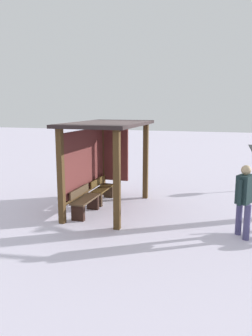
% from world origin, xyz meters
% --- Properties ---
extents(ground_plane, '(60.00, 60.00, 0.00)m').
position_xyz_m(ground_plane, '(0.00, 0.00, 0.00)').
color(ground_plane, white).
extents(bus_shelter, '(3.25, 1.86, 2.45)m').
position_xyz_m(bus_shelter, '(0.13, 0.25, 1.79)').
color(bus_shelter, '#452F18').
rests_on(bus_shelter, ground).
extents(bench_left_inside, '(1.19, 0.39, 0.73)m').
position_xyz_m(bench_left_inside, '(-0.65, 0.45, 0.34)').
color(bench_left_inside, '#463321').
rests_on(bench_left_inside, ground).
extents(bench_center_inside, '(1.19, 0.35, 0.72)m').
position_xyz_m(bench_center_inside, '(0.65, 0.45, 0.34)').
color(bench_center_inside, '#473215').
rests_on(bench_center_inside, ground).
extents(person_walking, '(0.58, 0.41, 1.63)m').
position_xyz_m(person_walking, '(-1.07, -3.54, 0.95)').
color(person_walking, '#1A2B2D').
rests_on(person_walking, ground).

